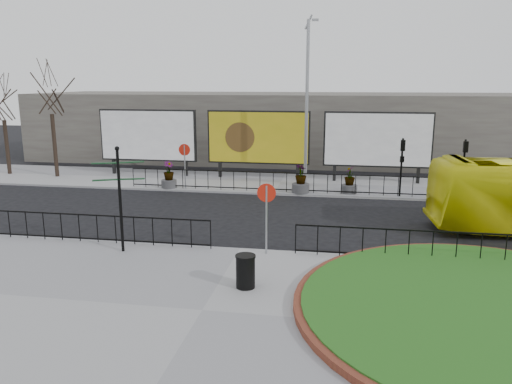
% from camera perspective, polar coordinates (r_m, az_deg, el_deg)
% --- Properties ---
extents(ground, '(90.00, 90.00, 0.00)m').
position_cam_1_polar(ground, '(17.97, -1.81, -6.78)').
color(ground, black).
rests_on(ground, ground).
extents(pavement_near, '(30.00, 10.00, 0.12)m').
position_cam_1_polar(pavement_near, '(13.46, -6.16, -13.50)').
color(pavement_near, gray).
rests_on(pavement_near, ground).
extents(pavement_far, '(44.00, 6.00, 0.12)m').
position_cam_1_polar(pavement_far, '(29.40, 2.83, 1.03)').
color(pavement_far, gray).
rests_on(pavement_far, ground).
extents(brick_edge, '(10.40, 10.40, 0.18)m').
position_cam_1_polar(brick_edge, '(14.45, 25.85, -12.20)').
color(brick_edge, brown).
rests_on(brick_edge, pavement_near).
extents(grass_lawn, '(10.00, 10.00, 0.22)m').
position_cam_1_polar(grass_lawn, '(14.44, 25.86, -12.13)').
color(grass_lawn, '#165115').
rests_on(grass_lawn, pavement_near).
extents(railing_near_left, '(10.00, 0.10, 1.10)m').
position_cam_1_polar(railing_near_left, '(19.55, -19.55, -3.84)').
color(railing_near_left, black).
rests_on(railing_near_left, pavement_near).
extents(railing_near_right, '(9.00, 0.10, 1.10)m').
position_cam_1_polar(railing_near_right, '(17.42, 19.53, -5.83)').
color(railing_near_right, black).
rests_on(railing_near_right, pavement_near).
extents(railing_far, '(18.00, 0.10, 1.10)m').
position_cam_1_polar(railing_far, '(26.55, 4.29, 1.09)').
color(railing_far, black).
rests_on(railing_far, pavement_far).
extents(speed_sign_far, '(0.64, 0.07, 2.47)m').
position_cam_1_polar(speed_sign_far, '(27.63, -8.16, 4.07)').
color(speed_sign_far, gray).
rests_on(speed_sign_far, pavement_far).
extents(speed_sign_near, '(0.64, 0.07, 2.47)m').
position_cam_1_polar(speed_sign_near, '(16.88, 1.21, -1.27)').
color(speed_sign_near, gray).
rests_on(speed_sign_near, pavement_near).
extents(billboard_left, '(6.20, 0.31, 4.10)m').
position_cam_1_polar(billboard_left, '(32.06, -12.25, 6.32)').
color(billboard_left, black).
rests_on(billboard_left, pavement_far).
extents(billboard_mid, '(6.20, 0.31, 4.10)m').
position_cam_1_polar(billboard_mid, '(30.16, 0.26, 6.22)').
color(billboard_mid, black).
rests_on(billboard_mid, pavement_far).
extents(billboard_right, '(6.20, 0.31, 4.10)m').
position_cam_1_polar(billboard_right, '(29.84, 13.72, 5.79)').
color(billboard_right, black).
rests_on(billboard_right, pavement_far).
extents(lamp_post, '(0.74, 0.18, 9.23)m').
position_cam_1_polar(lamp_post, '(27.69, 5.84, 10.21)').
color(lamp_post, gray).
rests_on(lamp_post, pavement_far).
extents(signal_pole_a, '(0.22, 0.26, 3.00)m').
position_cam_1_polar(signal_pole_a, '(26.41, 16.34, 3.70)').
color(signal_pole_a, black).
rests_on(signal_pole_a, pavement_far).
extents(signal_pole_b, '(0.22, 0.26, 3.00)m').
position_cam_1_polar(signal_pole_b, '(26.93, 22.70, 3.39)').
color(signal_pole_b, black).
rests_on(signal_pole_b, pavement_far).
extents(tree_left, '(2.00, 2.00, 7.00)m').
position_cam_1_polar(tree_left, '(33.14, -22.24, 7.65)').
color(tree_left, '#2D2119').
rests_on(tree_left, pavement_far).
extents(tree_mid, '(2.00, 2.00, 6.20)m').
position_cam_1_polar(tree_mid, '(35.37, -26.79, 6.84)').
color(tree_mid, '#2D2119').
rests_on(tree_mid, pavement_far).
extents(building_backdrop, '(40.00, 10.00, 5.00)m').
position_cam_1_polar(building_backdrop, '(38.91, 4.66, 7.48)').
color(building_backdrop, '#68655B').
rests_on(building_backdrop, ground).
extents(fingerpost_sign, '(1.68, 0.90, 3.70)m').
position_cam_1_polar(fingerpost_sign, '(17.64, -15.34, 0.34)').
color(fingerpost_sign, black).
rests_on(fingerpost_sign, pavement_near).
extents(litter_bin, '(0.59, 0.59, 0.98)m').
position_cam_1_polar(litter_bin, '(14.51, -1.21, -9.04)').
color(litter_bin, black).
rests_on(litter_bin, pavement_near).
extents(planter_a, '(0.85, 0.85, 1.48)m').
position_cam_1_polar(planter_a, '(28.13, -9.94, 1.71)').
color(planter_a, '#4C4C4F').
rests_on(planter_a, pavement_far).
extents(planter_b, '(0.93, 0.93, 1.53)m').
position_cam_1_polar(planter_b, '(26.60, 5.13, 1.21)').
color(planter_b, '#4C4C4F').
rests_on(planter_b, pavement_far).
extents(planter_c, '(0.84, 0.84, 1.43)m').
position_cam_1_polar(planter_c, '(26.86, 10.63, 1.10)').
color(planter_c, '#4C4C4F').
rests_on(planter_c, pavement_far).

